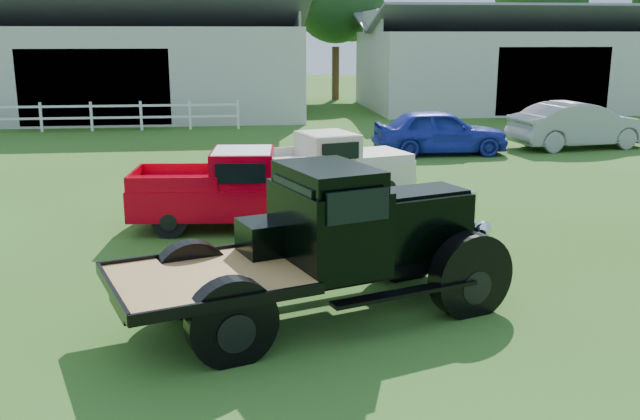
{
  "coord_description": "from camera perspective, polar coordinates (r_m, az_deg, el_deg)",
  "views": [
    {
      "loc": [
        -1.19,
        -10.27,
        3.92
      ],
      "look_at": [
        0.2,
        1.2,
        1.05
      ],
      "focal_mm": 40.0,
      "sensor_mm": 36.0,
      "label": 1
    }
  ],
  "objects": [
    {
      "name": "red_pickup",
      "position": [
        14.71,
        -6.49,
        1.71
      ],
      "size": [
        4.64,
        2.1,
        1.65
      ],
      "primitive_type": null,
      "rotation": [
        0.0,
        0.0,
        -0.08
      ],
      "color": "#BF0014",
      "rests_on": "ground"
    },
    {
      "name": "vintage_flatbed",
      "position": [
        9.92,
        0.1,
        -2.67
      ],
      "size": [
        5.87,
        3.85,
        2.16
      ],
      "primitive_type": null,
      "rotation": [
        0.0,
        0.0,
        0.34
      ],
      "color": "black",
      "rests_on": "ground"
    },
    {
      "name": "fence_rail",
      "position": [
        31.2,
        -19.63,
        7.04
      ],
      "size": [
        14.2,
        0.16,
        1.2
      ],
      "primitive_type": null,
      "color": "white",
      "rests_on": "ground"
    },
    {
      "name": "tree_d",
      "position": [
        48.26,
        17.09,
        14.64
      ],
      "size": [
        6.0,
        6.0,
        10.0
      ],
      "primitive_type": null,
      "color": "#153E11",
      "rests_on": "ground"
    },
    {
      "name": "misc_car_grey",
      "position": [
        26.64,
        20.03,
        6.39
      ],
      "size": [
        5.07,
        2.4,
        1.6
      ],
      "primitive_type": "imported",
      "rotation": [
        0.0,
        0.0,
        1.72
      ],
      "color": "gray",
      "rests_on": "ground"
    },
    {
      "name": "tree_b",
      "position": [
        44.39,
        -10.97,
        16.07
      ],
      "size": [
        6.9,
        6.9,
        11.5
      ],
      "primitive_type": null,
      "color": "#153E11",
      "rests_on": "ground"
    },
    {
      "name": "shed_right",
      "position": [
        40.26,
        15.58,
        11.57
      ],
      "size": [
        16.8,
        9.2,
        5.2
      ],
      "primitive_type": null,
      "color": "#A3A695",
      "rests_on": "ground"
    },
    {
      "name": "misc_car_blue",
      "position": [
        24.12,
        9.57,
        6.21
      ],
      "size": [
        4.45,
        1.85,
        1.51
      ],
      "primitive_type": "imported",
      "rotation": [
        0.0,
        0.0,
        1.55
      ],
      "color": "#202BA0",
      "rests_on": "ground"
    },
    {
      "name": "white_pickup",
      "position": [
        17.19,
        0.36,
        3.47
      ],
      "size": [
        4.61,
        2.83,
        1.58
      ],
      "primitive_type": null,
      "rotation": [
        0.0,
        0.0,
        0.29
      ],
      "color": "beige",
      "rests_on": "ground"
    },
    {
      "name": "tree_c",
      "position": [
        43.71,
        1.27,
        14.71
      ],
      "size": [
        5.4,
        5.4,
        9.0
      ],
      "primitive_type": null,
      "color": "#153E11",
      "rests_on": "ground"
    },
    {
      "name": "ground",
      "position": [
        11.05,
        -0.28,
        -6.82
      ],
      "size": [
        120.0,
        120.0,
        0.0
      ],
      "primitive_type": "plane",
      "color": "#2F5211"
    },
    {
      "name": "shed_left",
      "position": [
        36.75,
        -16.35,
        11.66
      ],
      "size": [
        18.8,
        10.2,
        5.6
      ],
      "primitive_type": null,
      "color": "#A3A695",
      "rests_on": "ground"
    }
  ]
}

